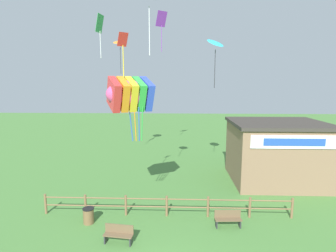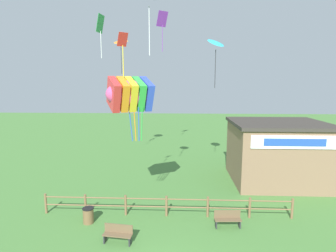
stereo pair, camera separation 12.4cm
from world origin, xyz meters
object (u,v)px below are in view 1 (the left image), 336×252
(trash_bin, at_px, (89,216))
(kite_rainbow_parafoil, at_px, (130,94))
(park_bench_near_fence, at_px, (119,234))
(kite_red_diamond, at_px, (123,47))
(kite_purple_streamer, at_px, (161,22))
(kite_blue_delta, at_px, (149,0))
(kite_green_diamond, at_px, (100,27))
(kite_orange_delta, at_px, (120,42))
(kite_cyan_delta, at_px, (216,44))
(park_bench_by_building, at_px, (228,218))
(seaside_building, at_px, (276,151))

(trash_bin, bearing_deg, kite_rainbow_parafoil, 26.91)
(park_bench_near_fence, height_order, kite_red_diamond, kite_red_diamond)
(kite_purple_streamer, relative_size, kite_red_diamond, 1.53)
(trash_bin, height_order, kite_blue_delta, kite_blue_delta)
(kite_green_diamond, xyz_separation_m, kite_red_diamond, (2.98, -6.09, -2.31))
(kite_rainbow_parafoil, relative_size, kite_orange_delta, 1.14)
(kite_purple_streamer, xyz_separation_m, kite_cyan_delta, (4.28, -5.90, -2.81))
(kite_orange_delta, height_order, kite_blue_delta, kite_blue_delta)
(park_bench_by_building, xyz_separation_m, kite_cyan_delta, (-0.01, 6.64, 9.98))
(kite_purple_streamer, bearing_deg, park_bench_near_fence, -94.85)
(kite_rainbow_parafoil, bearing_deg, kite_purple_streamer, 84.87)
(seaside_building, relative_size, park_bench_by_building, 4.89)
(kite_cyan_delta, bearing_deg, park_bench_near_fence, -123.43)
(park_bench_near_fence, distance_m, kite_orange_delta, 16.90)
(seaside_building, distance_m, kite_orange_delta, 16.21)
(kite_rainbow_parafoil, xyz_separation_m, kite_blue_delta, (0.96, 1.17, 5.18))
(kite_cyan_delta, bearing_deg, seaside_building, 4.19)
(park_bench_by_building, distance_m, kite_rainbow_parafoil, 8.51)
(park_bench_by_building, height_order, kite_blue_delta, kite_blue_delta)
(kite_rainbow_parafoil, xyz_separation_m, kite_green_diamond, (-3.36, 6.25, 4.82))
(seaside_building, bearing_deg, park_bench_by_building, -125.38)
(seaside_building, bearing_deg, kite_rainbow_parafoil, -150.56)
(kite_orange_delta, bearing_deg, seaside_building, -17.47)
(kite_purple_streamer, height_order, kite_cyan_delta, kite_purple_streamer)
(seaside_building, relative_size, kite_blue_delta, 2.13)
(kite_green_diamond, distance_m, kite_cyan_delta, 8.80)
(park_bench_by_building, relative_size, kite_rainbow_parafoil, 0.40)
(park_bench_near_fence, bearing_deg, park_bench_by_building, 16.95)
(kite_orange_delta, bearing_deg, kite_red_diamond, -76.97)
(park_bench_near_fence, relative_size, trash_bin, 1.68)
(kite_purple_streamer, relative_size, kite_cyan_delta, 0.99)
(kite_orange_delta, bearing_deg, trash_bin, -88.05)
(seaside_building, relative_size, kite_red_diamond, 2.96)
(trash_bin, distance_m, kite_red_diamond, 9.36)
(trash_bin, height_order, kite_rainbow_parafoil, kite_rainbow_parafoil)
(kite_rainbow_parafoil, bearing_deg, trash_bin, -153.09)
(trash_bin, bearing_deg, kite_orange_delta, 91.95)
(seaside_building, relative_size, kite_green_diamond, 2.18)
(kite_green_diamond, relative_size, kite_cyan_delta, 0.88)
(seaside_building, bearing_deg, park_bench_near_fence, -140.34)
(kite_rainbow_parafoil, bearing_deg, kite_blue_delta, 50.68)
(kite_orange_delta, bearing_deg, kite_purple_streamer, 21.99)
(kite_blue_delta, bearing_deg, kite_orange_delta, 112.36)
(kite_rainbow_parafoil, relative_size, kite_blue_delta, 1.09)
(kite_blue_delta, bearing_deg, kite_cyan_delta, 44.50)
(kite_blue_delta, bearing_deg, park_bench_near_fence, -105.81)
(park_bench_by_building, distance_m, kite_orange_delta, 17.39)
(park_bench_near_fence, relative_size, kite_red_diamond, 0.61)
(park_bench_by_building, relative_size, kite_green_diamond, 0.45)
(seaside_building, distance_m, park_bench_by_building, 8.80)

